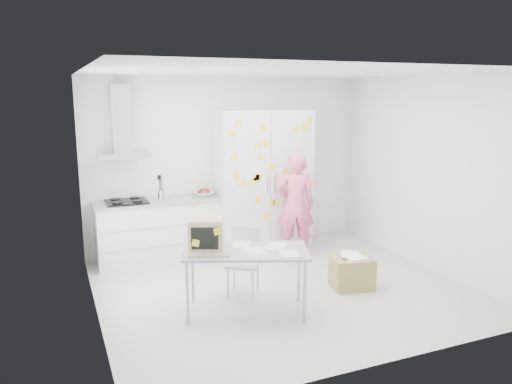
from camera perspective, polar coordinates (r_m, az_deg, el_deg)
name	(u,v)px	position (r m, az deg, el deg)	size (l,w,h in m)	color
floor	(281,289)	(6.52, 2.93, -11.00)	(4.50, 4.00, 0.02)	silver
walls	(260,176)	(6.78, 0.41, 1.87)	(4.52, 4.01, 2.70)	white
ceiling	(284,72)	(6.03, 3.19, 13.56)	(4.50, 4.00, 0.02)	white
counter_run	(159,229)	(7.54, -11.01, -4.21)	(1.84, 0.63, 1.28)	white
range_hood	(121,129)	(7.34, -15.15, 6.99)	(0.70, 0.48, 1.01)	silver
tall_cabinet	(262,180)	(7.86, 0.69, 1.34)	(1.50, 0.68, 2.20)	silver
person	(295,205)	(7.53, 4.52, -1.47)	(0.58, 0.38, 1.60)	#F05D85
desk	(221,241)	(5.60, -4.06, -5.65)	(1.53, 1.14, 1.10)	gray
chair	(244,257)	(6.20, -1.36, -7.40)	(0.53, 0.53, 0.84)	#BABBB8
cardboard_box	(352,272)	(6.57, 10.91, -8.98)	(0.57, 0.50, 0.44)	#A38E47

